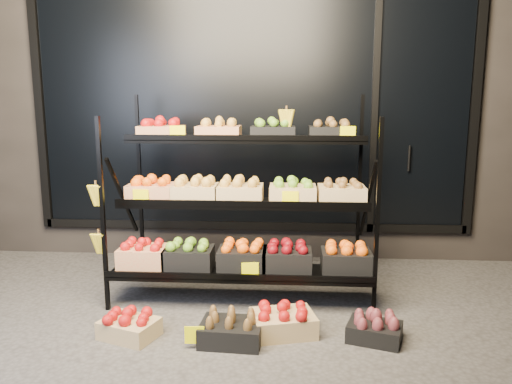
# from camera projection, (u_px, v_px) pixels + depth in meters

# --- Properties ---
(ground) EXTENTS (24.00, 24.00, 0.00)m
(ground) POSITION_uv_depth(u_px,v_px,m) (236.00, 323.00, 3.66)
(ground) COLOR #514F4C
(ground) RESTS_ON ground
(building) EXTENTS (6.00, 2.08, 3.50)m
(building) POSITION_uv_depth(u_px,v_px,m) (258.00, 88.00, 5.88)
(building) COLOR #2D2826
(building) RESTS_ON ground
(display_rack) EXTENTS (2.18, 1.02, 1.66)m
(display_rack) POSITION_uv_depth(u_px,v_px,m) (242.00, 202.00, 4.11)
(display_rack) COLOR black
(display_rack) RESTS_ON ground
(tag_floor_a) EXTENTS (0.13, 0.01, 0.12)m
(tag_floor_a) POSITION_uv_depth(u_px,v_px,m) (195.00, 341.00, 3.27)
(tag_floor_a) COLOR #FFF900
(tag_floor_a) RESTS_ON ground
(floor_crate_left) EXTENTS (0.44, 0.38, 0.19)m
(floor_crate_left) POSITION_uv_depth(u_px,v_px,m) (129.00, 325.00, 3.44)
(floor_crate_left) COLOR tan
(floor_crate_left) RESTS_ON ground
(floor_crate_midleft) EXTENTS (0.43, 0.33, 0.21)m
(floor_crate_midleft) POSITION_uv_depth(u_px,v_px,m) (231.00, 329.00, 3.36)
(floor_crate_midleft) COLOR black
(floor_crate_midleft) RESTS_ON ground
(floor_crate_midright) EXTENTS (0.49, 0.41, 0.21)m
(floor_crate_midright) POSITION_uv_depth(u_px,v_px,m) (283.00, 320.00, 3.49)
(floor_crate_midright) COLOR tan
(floor_crate_midright) RESTS_ON ground
(floor_crate_right) EXTENTS (0.41, 0.36, 0.19)m
(floor_crate_right) POSITION_uv_depth(u_px,v_px,m) (375.00, 328.00, 3.39)
(floor_crate_right) COLOR black
(floor_crate_right) RESTS_ON ground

